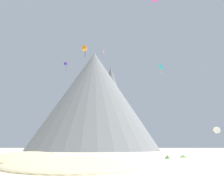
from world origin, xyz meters
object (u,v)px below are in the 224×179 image
(kite_orange_mid, at_px, (85,48))
(kite_indigo_high, at_px, (66,64))
(bush_far_right, at_px, (52,154))
(bush_near_right, at_px, (167,157))
(rock_massif, at_px, (96,101))
(kite_white_low, at_px, (217,130))
(bush_near_left, at_px, (76,159))
(bush_far_left, at_px, (183,156))
(kite_teal_high, at_px, (161,67))
(kite_pink_high, at_px, (104,52))

(kite_orange_mid, bearing_deg, kite_indigo_high, -58.25)
(bush_far_right, bearing_deg, kite_orange_mid, -16.02)
(kite_orange_mid, bearing_deg, bush_near_right, 171.73)
(rock_massif, relative_size, kite_indigo_high, 23.27)
(kite_white_low, bearing_deg, bush_near_left, 78.97)
(kite_indigo_high, bearing_deg, rock_massif, -85.71)
(bush_far_left, height_order, kite_teal_high, kite_teal_high)
(bush_far_right, relative_size, kite_teal_high, 0.40)
(rock_massif, relative_size, kite_pink_high, 84.42)
(kite_indigo_high, bearing_deg, bush_near_left, 122.84)
(bush_near_left, bearing_deg, bush_far_left, 33.30)
(kite_indigo_high, relative_size, kite_pink_high, 3.63)
(bush_near_right, height_order, kite_teal_high, kite_teal_high)
(bush_near_right, distance_m, kite_pink_high, 42.77)
(kite_pink_high, bearing_deg, kite_teal_high, -176.19)
(kite_teal_high, distance_m, kite_white_low, 33.02)
(bush_far_left, height_order, bush_near_right, bush_near_right)
(kite_teal_high, distance_m, kite_indigo_high, 34.44)
(bush_far_left, relative_size, kite_pink_high, 1.89)
(rock_massif, height_order, kite_indigo_high, rock_massif)
(bush_near_right, height_order, bush_near_left, bush_near_right)
(rock_massif, xyz_separation_m, kite_pink_high, (6.13, -43.95, 7.68))
(kite_pink_high, bearing_deg, bush_near_right, 82.20)
(kite_pink_high, distance_m, kite_white_low, 39.61)
(bush_near_right, height_order, kite_pink_high, kite_pink_high)
(bush_near_left, bearing_deg, bush_far_right, 116.24)
(kite_indigo_high, bearing_deg, kite_orange_mid, 127.15)
(rock_massif, relative_size, kite_white_low, 39.81)
(kite_teal_high, relative_size, kite_orange_mid, 1.43)
(rock_massif, distance_m, kite_orange_mid, 65.09)
(kite_teal_high, relative_size, kite_indigo_high, 1.14)
(kite_teal_high, bearing_deg, rock_massif, -88.34)
(bush_far_left, relative_size, bush_near_left, 0.66)
(kite_indigo_high, bearing_deg, kite_pink_high, 160.40)
(kite_indigo_high, bearing_deg, bush_far_left, 150.70)
(bush_far_left, height_order, kite_pink_high, kite_pink_high)
(bush_near_left, xyz_separation_m, rock_massif, (-4.44, 79.16, 22.56))
(kite_teal_high, bearing_deg, bush_far_left, 44.76)
(bush_far_left, relative_size, kite_white_low, 0.89)
(bush_far_left, distance_m, kite_white_low, 24.02)
(bush_far_right, height_order, kite_orange_mid, kite_orange_mid)
(bush_far_right, bearing_deg, kite_teal_high, 49.44)
(bush_near_left, height_order, kite_white_low, kite_white_low)
(rock_massif, bearing_deg, kite_white_low, -52.32)
(bush_far_left, height_order, bush_near_left, bush_near_left)
(kite_teal_high, bearing_deg, kite_white_low, 78.28)
(bush_near_right, relative_size, kite_orange_mid, 0.38)
(bush_near_right, bearing_deg, bush_near_left, -151.81)
(bush_far_right, height_order, kite_pink_high, kite_pink_high)
(bush_near_right, xyz_separation_m, bush_near_left, (-15.02, -8.05, -0.01))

